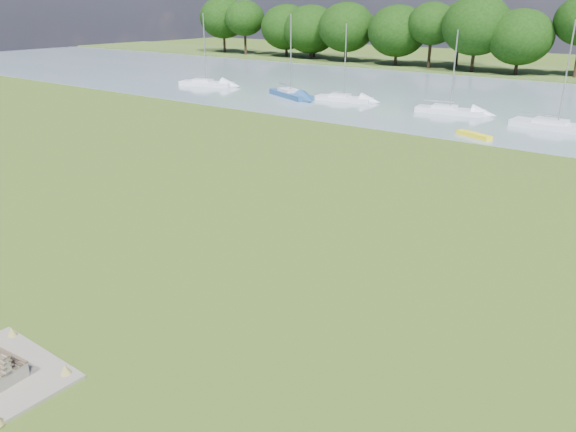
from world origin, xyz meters
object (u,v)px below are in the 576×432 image
Objects in this scene: sailboat_0 at (449,109)px; kayak at (474,135)px; sailboat_1 at (206,82)px; sailboat_4 at (290,92)px; sailboat_6 at (343,97)px; sailboat_3 at (557,124)px.

kayak is at bearing -65.05° from sailboat_0.
sailboat_4 reaches higher than sailboat_1.
sailboat_1 is at bearing 173.07° from sailboat_0.
sailboat_0 is 31.85m from sailboat_1.
sailboat_0 is 11.92m from sailboat_6.
sailboat_4 is at bearing -176.19° from sailboat_3.
sailboat_4 is (-23.41, 7.22, 0.36)m from kayak.
sailboat_1 is (-31.85, -0.51, 0.05)m from sailboat_0.
sailboat_3 is 1.10× the size of sailboat_6.
sailboat_1 is at bearing -158.36° from sailboat_4.
sailboat_6 reaches higher than kayak.
sailboat_0 is 10.04m from sailboat_3.
sailboat_4 is (-17.95, -1.25, 0.08)m from sailboat_0.
sailboat_3 reaches higher than kayak.
sailboat_4 is (-27.88, 0.26, 0.06)m from sailboat_3.
kayak is 0.40× the size of sailboat_6.
sailboat_0 is at bearing 145.80° from kayak.
sailboat_3 is at bearing -16.48° from sailboat_0.
sailboat_4 is 1.12× the size of sailboat_6.
sailboat_0 is at bearing -15.41° from sailboat_1.
kayak is at bearing -118.32° from sailboat_3.
sailboat_1 is at bearing -177.02° from sailboat_3.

